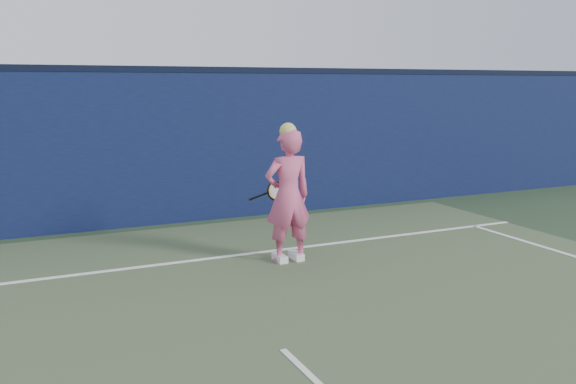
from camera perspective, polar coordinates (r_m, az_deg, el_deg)
name	(u,v)px	position (r m, az deg, el deg)	size (l,w,h in m)	color
backstop_wall	(147,149)	(10.36, -13.07, 3.91)	(24.00, 0.40, 2.50)	#0C1338
wall_cap	(144,69)	(10.30, -13.36, 11.11)	(24.00, 0.42, 0.10)	black
player	(288,196)	(7.94, 0.00, -0.33)	(0.64, 0.43, 1.83)	#D6537F
racket	(273,191)	(8.32, -1.40, 0.07)	(0.51, 0.11, 0.27)	black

